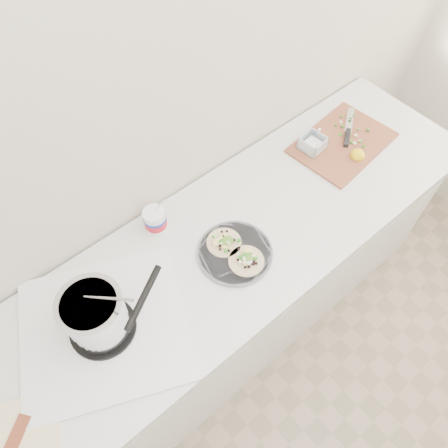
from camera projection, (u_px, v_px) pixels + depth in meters
counter at (217, 297)px, 2.04m from camera, size 2.44×0.66×0.90m
stove at (98, 320)px, 1.41m from camera, size 0.71×0.69×0.26m
taco_plate at (235, 252)px, 1.63m from camera, size 0.29×0.29×0.04m
tub at (156, 218)px, 1.66m from camera, size 0.09×0.09×0.20m
cutboard at (340, 141)px, 1.96m from camera, size 0.48×0.36×0.07m
bacon_plate at (13, 446)px, 1.28m from camera, size 0.27×0.27×0.02m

